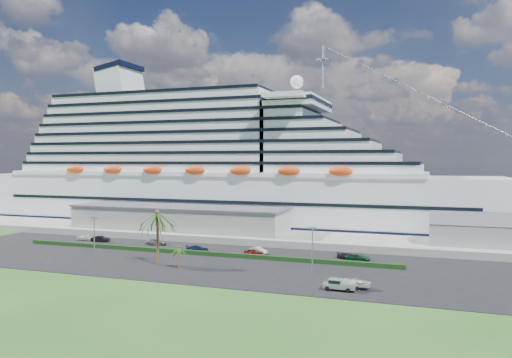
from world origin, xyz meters
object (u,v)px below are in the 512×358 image
at_px(cruise_ship, 224,173).
at_px(parked_car_3, 197,249).
at_px(pickup_truck, 339,284).
at_px(boat_trailer, 356,282).

distance_m(cruise_ship, parked_car_3, 49.28).
bearing_deg(parked_car_3, pickup_truck, -143.62).
bearing_deg(pickup_truck, cruise_ship, 125.73).
bearing_deg(cruise_ship, pickup_truck, -54.27).
bearing_deg(boat_trailer, parked_car_3, 151.83).
bearing_deg(cruise_ship, parked_car_3, -74.28).
xyz_separation_m(cruise_ship, pickup_truck, (48.41, -67.29, -15.59)).
height_order(cruise_ship, pickup_truck, cruise_ship).
bearing_deg(boat_trailer, pickup_truck, -139.81).
bearing_deg(parked_car_3, boat_trailer, -139.77).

